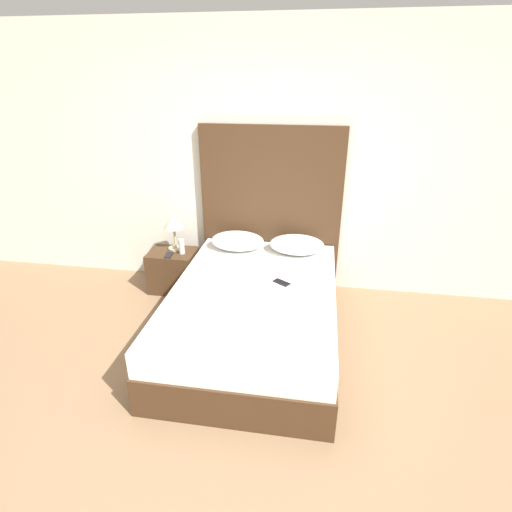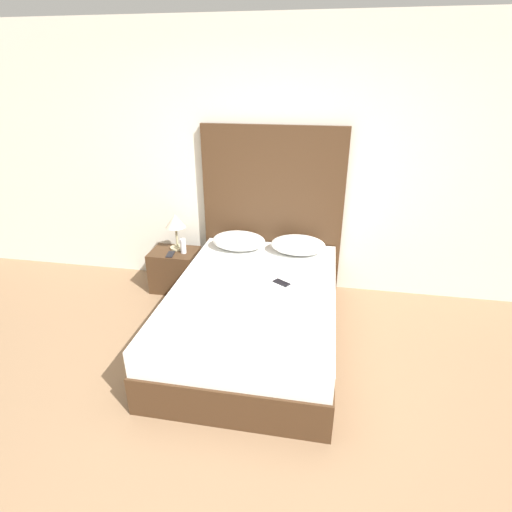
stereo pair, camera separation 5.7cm
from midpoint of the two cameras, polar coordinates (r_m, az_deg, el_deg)
name	(u,v)px [view 1 (the left image)]	position (r m, az deg, el deg)	size (l,w,h in m)	color
ground_plane	(235,442)	(2.89, -3.70, -24.96)	(16.00, 16.00, 0.00)	#8C6B4C
wall_back	(278,164)	(4.20, 2.72, 12.98)	(10.00, 0.06, 2.70)	silver
bed	(254,314)	(3.57, -0.73, -8.26)	(1.41, 2.08, 0.53)	#422B19
headboard	(270,211)	(4.25, 1.70, 6.51)	(1.48, 0.05, 1.75)	#422B19
pillow_left	(237,241)	(4.15, -3.07, 2.17)	(0.55, 0.39, 0.17)	white
pillow_right	(297,245)	(4.07, 5.45, 1.63)	(0.55, 0.39, 0.17)	white
phone_on_bed	(282,282)	(3.50, 3.20, -3.80)	(0.16, 0.14, 0.01)	black
nightstand	(174,270)	(4.48, -12.04, -2.03)	(0.49, 0.38, 0.45)	#422B19
table_lamp	(174,224)	(4.34, -12.06, 4.55)	(0.21, 0.21, 0.39)	tan
phone_on_nightstand	(169,255)	(4.31, -12.72, 0.15)	(0.09, 0.16, 0.01)	black
toiletry_bottle	(182,246)	(4.29, -10.96, 1.35)	(0.06, 0.06, 0.16)	silver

